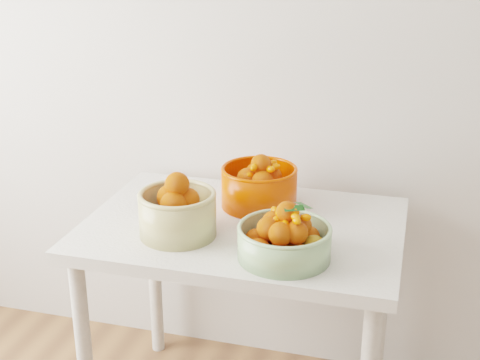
{
  "coord_description": "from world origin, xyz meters",
  "views": [
    {
      "loc": [
        0.31,
        -0.27,
        1.64
      ],
      "look_at": [
        -0.18,
        1.54,
        0.92
      ],
      "focal_mm": 50.0,
      "sensor_mm": 36.0,
      "label": 1
    }
  ],
  "objects_px": {
    "table": "(243,250)",
    "bowl_orange": "(259,186)",
    "bowl_cream": "(178,212)",
    "bowl_green": "(284,239)"
  },
  "relations": [
    {
      "from": "table",
      "to": "bowl_cream",
      "type": "relative_size",
      "value": 3.56
    },
    {
      "from": "bowl_green",
      "to": "bowl_cream",
      "type": "bearing_deg",
      "value": 169.98
    },
    {
      "from": "table",
      "to": "bowl_green",
      "type": "xyz_separation_m",
      "value": [
        0.17,
        -0.2,
        0.16
      ]
    },
    {
      "from": "table",
      "to": "bowl_orange",
      "type": "relative_size",
      "value": 3.05
    },
    {
      "from": "bowl_cream",
      "to": "bowl_orange",
      "type": "distance_m",
      "value": 0.34
    },
    {
      "from": "table",
      "to": "bowl_cream",
      "type": "bearing_deg",
      "value": -141.04
    },
    {
      "from": "table",
      "to": "bowl_green",
      "type": "height_order",
      "value": "bowl_green"
    },
    {
      "from": "bowl_orange",
      "to": "bowl_cream",
      "type": "bearing_deg",
      "value": -122.64
    },
    {
      "from": "table",
      "to": "bowl_orange",
      "type": "distance_m",
      "value": 0.23
    },
    {
      "from": "table",
      "to": "bowl_orange",
      "type": "bearing_deg",
      "value": 84.39
    }
  ]
}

